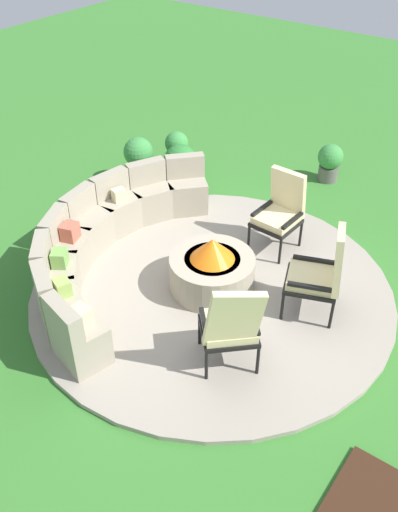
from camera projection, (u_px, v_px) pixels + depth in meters
ground_plane at (212, 290)px, 6.99m from camera, size 24.00×24.00×0.00m
patio_circle at (212, 288)px, 6.97m from camera, size 4.50×4.50×0.06m
fire_pit at (212, 269)px, 6.79m from camera, size 1.05×1.05×0.72m
curved_stone_bench at (104, 243)px, 7.13m from camera, size 3.70×1.98×0.83m
lounge_chair_front_left at (231, 325)px, 5.58m from camera, size 0.79×0.83×1.17m
lounge_chair_front_right at (322, 272)px, 6.27m from camera, size 0.77×0.79×1.16m
lounge_chair_back_left at (281, 210)px, 7.34m from camera, size 0.62×0.56×1.10m
potted_plant_0 at (330, 161)px, 9.05m from camera, size 0.41×0.41×0.63m
potted_plant_1 at (177, 149)px, 9.37m from camera, size 0.40×0.40×0.66m
potted_plant_2 at (180, 164)px, 8.87m from camera, size 0.54×0.54×0.71m
potted_plant_3 at (139, 158)px, 8.96m from camera, size 0.48×0.48×0.77m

